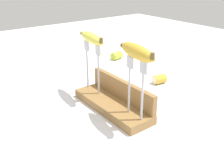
% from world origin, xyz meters
% --- Properties ---
extents(ground_plane, '(3.00, 3.00, 0.00)m').
position_xyz_m(ground_plane, '(0.00, 0.00, 0.00)').
color(ground_plane, silver).
extents(wooden_board, '(0.32, 0.11, 0.03)m').
position_xyz_m(wooden_board, '(0.00, 0.00, 0.01)').
color(wooden_board, olive).
rests_on(wooden_board, ground).
extents(board_backstop, '(0.32, 0.02, 0.07)m').
position_xyz_m(board_backstop, '(0.00, 0.04, 0.06)').
color(board_backstop, olive).
rests_on(board_backstop, wooden_board).
extents(fork_stand_left, '(0.10, 0.01, 0.18)m').
position_xyz_m(fork_stand_left, '(-0.12, -0.00, 0.14)').
color(fork_stand_left, '#B2B2B7').
rests_on(fork_stand_left, wooden_board).
extents(fork_stand_right, '(0.08, 0.01, 0.19)m').
position_xyz_m(fork_stand_right, '(0.12, -0.00, 0.14)').
color(fork_stand_right, '#B2B2B7').
rests_on(fork_stand_right, wooden_board).
extents(banana_raised_left, '(0.17, 0.06, 0.04)m').
position_xyz_m(banana_raised_left, '(-0.12, -0.00, 0.23)').
color(banana_raised_left, '#DBD147').
rests_on(banana_raised_left, fork_stand_left).
extents(banana_raised_right, '(0.17, 0.06, 0.04)m').
position_xyz_m(banana_raised_right, '(0.12, -0.00, 0.24)').
color(banana_raised_right, gold).
rests_on(banana_raised_right, fork_stand_right).
extents(banana_chunk_near, '(0.05, 0.07, 0.04)m').
position_xyz_m(banana_chunk_near, '(-0.41, 0.35, 0.02)').
color(banana_chunk_near, '#B2C138').
rests_on(banana_chunk_near, ground).
extents(banana_chunk_far, '(0.05, 0.06, 0.04)m').
position_xyz_m(banana_chunk_far, '(-0.05, 0.29, 0.02)').
color(banana_chunk_far, gold).
rests_on(banana_chunk_far, ground).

